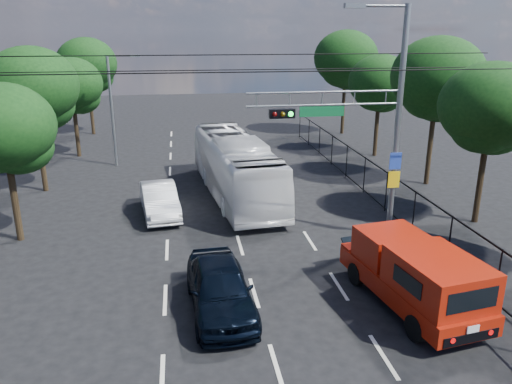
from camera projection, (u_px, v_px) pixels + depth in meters
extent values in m
plane|color=black|center=(276.00, 367.00, 13.27)|extent=(120.00, 120.00, 0.00)
cube|color=beige|center=(162.00, 378.00, 12.84)|extent=(0.12, 2.00, 0.01)
cube|color=beige|center=(165.00, 299.00, 16.59)|extent=(0.12, 2.00, 0.01)
cube|color=beige|center=(167.00, 250.00, 20.35)|extent=(0.12, 2.00, 0.01)
cube|color=beige|center=(168.00, 215.00, 24.11)|extent=(0.12, 2.00, 0.01)
cube|color=beige|center=(169.00, 190.00, 27.87)|extent=(0.12, 2.00, 0.01)
cube|color=beige|center=(170.00, 171.00, 31.63)|extent=(0.12, 2.00, 0.01)
cube|color=beige|center=(171.00, 156.00, 35.38)|extent=(0.12, 2.00, 0.01)
cube|color=beige|center=(171.00, 144.00, 39.14)|extent=(0.12, 2.00, 0.01)
cube|color=beige|center=(171.00, 134.00, 42.90)|extent=(0.12, 2.00, 0.01)
cube|color=beige|center=(276.00, 367.00, 13.27)|extent=(0.12, 2.00, 0.01)
cube|color=beige|center=(254.00, 292.00, 17.03)|extent=(0.12, 2.00, 0.01)
cube|color=beige|center=(240.00, 245.00, 20.79)|extent=(0.12, 2.00, 0.01)
cube|color=beige|center=(230.00, 212.00, 24.54)|extent=(0.12, 2.00, 0.01)
cube|color=beige|center=(223.00, 188.00, 28.30)|extent=(0.12, 2.00, 0.01)
cube|color=beige|center=(217.00, 169.00, 32.06)|extent=(0.12, 2.00, 0.01)
cube|color=beige|center=(213.00, 154.00, 35.82)|extent=(0.12, 2.00, 0.01)
cube|color=beige|center=(209.00, 143.00, 39.58)|extent=(0.12, 2.00, 0.01)
cube|color=beige|center=(206.00, 133.00, 43.33)|extent=(0.12, 2.00, 0.01)
cube|color=beige|center=(384.00, 356.00, 13.70)|extent=(0.12, 2.00, 0.01)
cube|color=beige|center=(339.00, 286.00, 17.46)|extent=(0.12, 2.00, 0.01)
cube|color=beige|center=(310.00, 241.00, 21.22)|extent=(0.12, 2.00, 0.01)
cube|color=beige|center=(290.00, 209.00, 24.98)|extent=(0.12, 2.00, 0.01)
cube|color=beige|center=(275.00, 185.00, 28.74)|extent=(0.12, 2.00, 0.01)
cube|color=beige|center=(263.00, 167.00, 32.49)|extent=(0.12, 2.00, 0.01)
cube|color=beige|center=(254.00, 153.00, 36.25)|extent=(0.12, 2.00, 0.01)
cube|color=beige|center=(247.00, 141.00, 40.01)|extent=(0.12, 2.00, 0.01)
cube|color=beige|center=(241.00, 132.00, 43.77)|extent=(0.12, 2.00, 0.01)
cylinder|color=slate|center=(397.00, 128.00, 20.25)|extent=(0.24, 0.24, 9.50)
cylinder|color=slate|center=(383.00, 6.00, 18.67)|extent=(2.00, 0.10, 0.10)
cube|color=slate|center=(355.00, 6.00, 18.51)|extent=(0.80, 0.25, 0.18)
cylinder|color=slate|center=(325.00, 92.00, 19.34)|extent=(6.20, 0.08, 0.08)
cylinder|color=slate|center=(325.00, 105.00, 19.49)|extent=(6.20, 0.08, 0.08)
cube|color=black|center=(282.00, 114.00, 19.34)|extent=(1.00, 0.28, 0.35)
sphere|color=#3F0505|center=(275.00, 114.00, 19.15)|extent=(0.20, 0.20, 0.20)
sphere|color=#4C3805|center=(283.00, 114.00, 19.20)|extent=(0.20, 0.20, 0.20)
sphere|color=#0CE533|center=(291.00, 114.00, 19.25)|extent=(0.20, 0.20, 0.20)
cube|color=#0D5B2D|center=(322.00, 111.00, 19.56)|extent=(1.80, 0.05, 0.40)
cube|color=#243FA9|center=(395.00, 161.00, 20.54)|extent=(0.50, 0.04, 0.70)
cube|color=yellow|center=(394.00, 180.00, 20.79)|extent=(0.50, 0.04, 0.70)
cylinder|color=slate|center=(386.00, 97.00, 19.78)|extent=(0.05, 0.05, 0.50)
cylinder|color=slate|center=(354.00, 98.00, 19.59)|extent=(0.05, 0.05, 0.50)
cylinder|color=slate|center=(322.00, 98.00, 19.40)|extent=(0.05, 0.05, 0.50)
cylinder|color=slate|center=(290.00, 99.00, 19.21)|extent=(0.05, 0.05, 0.50)
cylinder|color=slate|center=(257.00, 100.00, 19.03)|extent=(0.05, 0.05, 0.50)
cylinder|color=slate|center=(112.00, 112.00, 31.91)|extent=(0.18, 0.18, 7.00)
cylinder|color=slate|center=(120.00, 56.00, 30.94)|extent=(1.60, 0.09, 0.09)
cube|color=slate|center=(135.00, 56.00, 31.07)|extent=(0.60, 0.22, 0.15)
cylinder|color=black|center=(245.00, 72.00, 16.67)|extent=(22.00, 0.04, 0.04)
cylinder|color=black|center=(233.00, 55.00, 19.84)|extent=(22.00, 0.04, 0.04)
cylinder|color=black|center=(230.00, 70.00, 21.46)|extent=(22.00, 0.04, 0.04)
cube|color=black|center=(380.00, 168.00, 25.04)|extent=(0.04, 34.00, 0.06)
cube|color=black|center=(377.00, 201.00, 25.60)|extent=(0.04, 34.00, 0.06)
cylinder|color=black|center=(498.00, 278.00, 15.94)|extent=(0.06, 0.06, 2.00)
cylinder|color=black|center=(450.00, 240.00, 18.76)|extent=(0.06, 0.06, 2.00)
cylinder|color=black|center=(414.00, 213.00, 21.58)|extent=(0.06, 0.06, 2.00)
cylinder|color=black|center=(386.00, 192.00, 24.40)|extent=(0.06, 0.06, 2.00)
cylinder|color=black|center=(364.00, 175.00, 27.21)|extent=(0.06, 0.06, 2.00)
cylinder|color=black|center=(347.00, 161.00, 30.03)|extent=(0.06, 0.06, 2.00)
cylinder|color=black|center=(332.00, 150.00, 32.85)|extent=(0.06, 0.06, 2.00)
cylinder|color=black|center=(320.00, 140.00, 35.67)|extent=(0.06, 0.06, 2.00)
cylinder|color=black|center=(309.00, 132.00, 38.49)|extent=(0.06, 0.06, 2.00)
cylinder|color=black|center=(300.00, 125.00, 41.31)|extent=(0.06, 0.06, 2.00)
cylinder|color=black|center=(481.00, 178.00, 22.70)|extent=(0.28, 0.28, 4.20)
ellipsoid|color=black|center=(491.00, 106.00, 21.67)|extent=(4.50, 4.50, 3.83)
ellipsoid|color=black|center=(492.00, 128.00, 22.34)|extent=(3.00, 3.00, 2.40)
ellipsoid|color=black|center=(484.00, 127.00, 21.71)|extent=(2.85, 2.85, 2.28)
cylinder|color=black|center=(430.00, 144.00, 28.33)|extent=(0.28, 0.28, 4.76)
ellipsoid|color=black|center=(438.00, 76.00, 27.17)|extent=(5.10, 5.10, 4.33)
ellipsoid|color=black|center=(439.00, 98.00, 27.88)|extent=(3.40, 3.40, 2.72)
ellipsoid|color=black|center=(432.00, 96.00, 27.25)|extent=(3.23, 3.23, 2.58)
cylinder|color=black|center=(376.00, 127.00, 34.97)|extent=(0.28, 0.28, 4.03)
ellipsoid|color=black|center=(380.00, 81.00, 33.98)|extent=(4.32, 4.32, 3.67)
ellipsoid|color=black|center=(383.00, 96.00, 34.63)|extent=(2.88, 2.88, 2.30)
ellipsoid|color=black|center=(375.00, 95.00, 34.01)|extent=(2.74, 2.74, 2.19)
cylinder|color=black|center=(343.00, 105.00, 42.37)|extent=(0.28, 0.28, 4.93)
ellipsoid|color=black|center=(346.00, 58.00, 41.17)|extent=(5.28, 5.28, 4.49)
ellipsoid|color=black|center=(349.00, 73.00, 41.89)|extent=(3.52, 3.52, 2.82)
ellipsoid|color=black|center=(342.00, 71.00, 41.26)|extent=(3.34, 3.34, 2.68)
cylinder|color=black|center=(14.00, 197.00, 20.74)|extent=(0.28, 0.28, 3.81)
ellipsoid|color=black|center=(3.00, 126.00, 19.81)|extent=(4.08, 4.08, 3.47)
ellipsoid|color=black|center=(19.00, 148.00, 20.45)|extent=(2.72, 2.72, 2.18)
cylinder|color=black|center=(41.00, 151.00, 27.13)|extent=(0.28, 0.28, 4.48)
ellipsoid|color=black|center=(32.00, 86.00, 26.04)|extent=(4.80, 4.80, 4.08)
ellipsoid|color=black|center=(44.00, 106.00, 26.72)|extent=(3.20, 3.20, 2.56)
ellipsoid|color=black|center=(26.00, 105.00, 26.10)|extent=(3.04, 3.04, 2.43)
cylinder|color=black|center=(76.00, 129.00, 34.79)|extent=(0.28, 0.28, 3.92)
ellipsoid|color=black|center=(71.00, 84.00, 33.83)|extent=(4.20, 4.20, 3.57)
ellipsoid|color=black|center=(80.00, 98.00, 34.48)|extent=(2.80, 2.80, 2.24)
ellipsoid|color=black|center=(67.00, 97.00, 33.86)|extent=(2.66, 2.66, 2.13)
cylinder|color=black|center=(91.00, 107.00, 42.17)|extent=(0.28, 0.28, 4.59)
ellipsoid|color=black|center=(87.00, 63.00, 41.05)|extent=(4.92, 4.92, 4.18)
ellipsoid|color=black|center=(94.00, 77.00, 41.75)|extent=(3.28, 3.28, 2.62)
ellipsoid|color=black|center=(83.00, 76.00, 41.12)|extent=(3.12, 3.12, 2.49)
cylinder|color=black|center=(357.00, 274.00, 17.49)|extent=(0.42, 0.83, 0.79)
cylinder|color=black|center=(404.00, 266.00, 18.06)|extent=(0.42, 0.83, 0.79)
cylinder|color=black|center=(417.00, 328.00, 14.31)|extent=(0.42, 0.83, 0.79)
cylinder|color=black|center=(472.00, 317.00, 14.88)|extent=(0.42, 0.83, 0.79)
cube|color=maroon|center=(410.00, 285.00, 16.09)|extent=(3.03, 5.94, 0.63)
cube|color=maroon|center=(370.00, 251.00, 18.37)|extent=(2.17, 0.95, 0.62)
cube|color=black|center=(366.00, 241.00, 18.56)|extent=(1.97, 0.76, 0.35)
cube|color=maroon|center=(390.00, 246.00, 17.01)|extent=(2.29, 2.06, 1.08)
cube|color=black|center=(405.00, 254.00, 16.23)|extent=(1.74, 0.33, 0.62)
cube|color=maroon|center=(438.00, 277.00, 14.68)|extent=(2.54, 3.19, 1.19)
cube|color=black|center=(468.00, 271.00, 14.98)|extent=(0.26, 1.35, 0.51)
cube|color=black|center=(407.00, 282.00, 14.36)|extent=(0.26, 1.35, 0.51)
cube|color=black|center=(472.00, 300.00, 13.38)|extent=(1.63, 0.32, 0.62)
cube|color=black|center=(471.00, 337.00, 13.59)|extent=(1.80, 0.38, 0.29)
cube|color=silver|center=(473.00, 329.00, 13.46)|extent=(0.40, 0.10, 0.20)
imported|color=black|center=(220.00, 288.00, 15.72)|extent=(2.19, 4.87, 1.62)
imported|color=silver|center=(235.00, 167.00, 26.52)|extent=(3.93, 11.75, 3.21)
imported|color=white|center=(160.00, 200.00, 24.00)|extent=(2.18, 4.70, 1.49)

